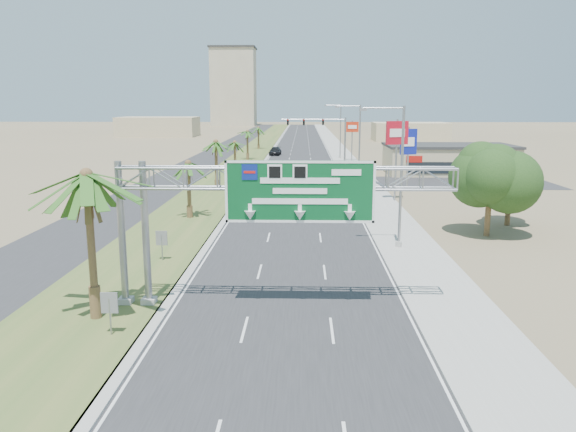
# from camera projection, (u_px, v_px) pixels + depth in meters

# --- Properties ---
(ground) EXTENTS (600.00, 600.00, 0.00)m
(ground) POSITION_uv_depth(u_px,v_px,m) (282.00, 413.00, 18.73)
(ground) COLOR #8C7A59
(ground) RESTS_ON ground
(road) EXTENTS (12.00, 300.00, 0.02)m
(road) POSITION_uv_depth(u_px,v_px,m) (301.00, 149.00, 126.54)
(road) COLOR #28282B
(road) RESTS_ON ground
(sidewalk_right) EXTENTS (4.00, 300.00, 0.10)m
(sidewalk_right) POSITION_uv_depth(u_px,v_px,m) (338.00, 149.00, 126.30)
(sidewalk_right) COLOR #9E9B93
(sidewalk_right) RESTS_ON ground
(median_grass) EXTENTS (7.00, 300.00, 0.12)m
(median_grass) POSITION_uv_depth(u_px,v_px,m) (256.00, 149.00, 126.80)
(median_grass) COLOR #435C28
(median_grass) RESTS_ON ground
(opposing_road) EXTENTS (8.00, 300.00, 0.02)m
(opposing_road) POSITION_uv_depth(u_px,v_px,m) (226.00, 149.00, 126.99)
(opposing_road) COLOR #28282B
(opposing_road) RESTS_ON ground
(sign_gantry) EXTENTS (16.75, 1.24, 7.50)m
(sign_gantry) POSITION_uv_depth(u_px,v_px,m) (268.00, 189.00, 27.30)
(sign_gantry) COLOR gray
(sign_gantry) RESTS_ON ground
(palm_near) EXTENTS (5.70, 5.70, 8.35)m
(palm_near) POSITION_uv_depth(u_px,v_px,m) (86.00, 176.00, 25.46)
(palm_near) COLOR brown
(palm_near) RESTS_ON ground
(palm_row_b) EXTENTS (3.99, 3.99, 5.95)m
(palm_row_b) POSITION_uv_depth(u_px,v_px,m) (188.00, 164.00, 49.39)
(palm_row_b) COLOR brown
(palm_row_b) RESTS_ON ground
(palm_row_c) EXTENTS (3.99, 3.99, 6.75)m
(palm_row_c) POSITION_uv_depth(u_px,v_px,m) (216.00, 143.00, 64.92)
(palm_row_c) COLOR brown
(palm_row_c) RESTS_ON ground
(palm_row_d) EXTENTS (3.99, 3.99, 5.45)m
(palm_row_d) POSITION_uv_depth(u_px,v_px,m) (235.00, 143.00, 82.80)
(palm_row_d) COLOR brown
(palm_row_d) RESTS_ON ground
(palm_row_e) EXTENTS (3.99, 3.99, 6.15)m
(palm_row_e) POSITION_uv_depth(u_px,v_px,m) (247.00, 132.00, 101.29)
(palm_row_e) COLOR brown
(palm_row_e) RESTS_ON ground
(palm_row_f) EXTENTS (3.99, 3.99, 5.75)m
(palm_row_f) POSITION_uv_depth(u_px,v_px,m) (258.00, 128.00, 125.87)
(palm_row_f) COLOR brown
(palm_row_f) RESTS_ON ground
(streetlight_near) EXTENTS (3.27, 0.44, 10.00)m
(streetlight_near) POSITION_uv_depth(u_px,v_px,m) (398.00, 183.00, 39.17)
(streetlight_near) COLOR gray
(streetlight_near) RESTS_ON ground
(streetlight_mid) EXTENTS (3.27, 0.44, 10.00)m
(streetlight_mid) POSITION_uv_depth(u_px,v_px,m) (358.00, 149.00, 68.57)
(streetlight_mid) COLOR gray
(streetlight_mid) RESTS_ON ground
(streetlight_far) EXTENTS (3.27, 0.44, 10.00)m
(streetlight_far) POSITION_uv_depth(u_px,v_px,m) (339.00, 133.00, 103.86)
(streetlight_far) COLOR gray
(streetlight_far) RESTS_ON ground
(signal_mast) EXTENTS (10.28, 0.71, 8.00)m
(signal_mast) POSITION_uv_depth(u_px,v_px,m) (332.00, 138.00, 88.18)
(signal_mast) COLOR gray
(signal_mast) RESTS_ON ground
(store_building) EXTENTS (18.00, 10.00, 4.00)m
(store_building) POSITION_uv_depth(u_px,v_px,m) (448.00, 160.00, 82.43)
(store_building) COLOR tan
(store_building) RESTS_ON ground
(oak_near) EXTENTS (4.50, 4.50, 6.80)m
(oak_near) POSITION_uv_depth(u_px,v_px,m) (490.00, 178.00, 42.92)
(oak_near) COLOR brown
(oak_near) RESTS_ON ground
(oak_far) EXTENTS (3.50, 3.50, 5.60)m
(oak_far) POSITION_uv_depth(u_px,v_px,m) (510.00, 181.00, 46.90)
(oak_far) COLOR brown
(oak_far) RESTS_ON ground
(median_signback_a) EXTENTS (0.75, 0.08, 2.08)m
(median_signback_a) POSITION_uv_depth(u_px,v_px,m) (109.00, 306.00, 24.54)
(median_signback_a) COLOR gray
(median_signback_a) RESTS_ON ground
(median_signback_b) EXTENTS (0.75, 0.08, 2.08)m
(median_signback_b) POSITION_uv_depth(u_px,v_px,m) (162.00, 240.00, 36.32)
(median_signback_b) COLOR gray
(median_signback_b) RESTS_ON ground
(tower_distant) EXTENTS (20.00, 16.00, 35.00)m
(tower_distant) POSITION_uv_depth(u_px,v_px,m) (234.00, 87.00, 261.15)
(tower_distant) COLOR tan
(tower_distant) RESTS_ON ground
(building_distant_left) EXTENTS (24.00, 14.00, 6.00)m
(building_distant_left) POSITION_uv_depth(u_px,v_px,m) (158.00, 127.00, 176.16)
(building_distant_left) COLOR tan
(building_distant_left) RESTS_ON ground
(building_distant_right) EXTENTS (20.00, 12.00, 5.00)m
(building_distant_right) POSITION_uv_depth(u_px,v_px,m) (410.00, 132.00, 154.64)
(building_distant_right) COLOR tan
(building_distant_right) RESTS_ON ground
(car_left_lane) EXTENTS (2.35, 4.70, 1.54)m
(car_left_lane) POSITION_uv_depth(u_px,v_px,m) (251.00, 197.00, 57.26)
(car_left_lane) COLOR black
(car_left_lane) RESTS_ON ground
(car_mid_lane) EXTENTS (1.78, 4.34, 1.40)m
(car_mid_lane) POSITION_uv_depth(u_px,v_px,m) (303.00, 177.00, 73.06)
(car_mid_lane) COLOR maroon
(car_mid_lane) RESTS_ON ground
(car_right_lane) EXTENTS (2.66, 5.33, 1.45)m
(car_right_lane) POSITION_uv_depth(u_px,v_px,m) (314.00, 177.00, 73.65)
(car_right_lane) COLOR gray
(car_right_lane) RESTS_ON ground
(car_far) EXTENTS (2.51, 5.36, 1.51)m
(car_far) POSITION_uv_depth(u_px,v_px,m) (275.00, 151.00, 111.99)
(car_far) COLOR black
(car_far) RESTS_ON ground
(pole_sign_red_near) EXTENTS (2.39, 0.94, 8.58)m
(pole_sign_red_near) POSITION_uv_depth(u_px,v_px,m) (397.00, 137.00, 58.05)
(pole_sign_red_near) COLOR gray
(pole_sign_red_near) RESTS_ON ground
(pole_sign_blue) EXTENTS (2.01, 0.81, 7.45)m
(pole_sign_blue) POSITION_uv_depth(u_px,v_px,m) (408.00, 144.00, 65.83)
(pole_sign_blue) COLOR gray
(pole_sign_blue) RESTS_ON ground
(pole_sign_red_far) EXTENTS (2.21, 0.43, 7.17)m
(pole_sign_red_far) POSITION_uv_depth(u_px,v_px,m) (352.00, 130.00, 99.58)
(pole_sign_red_far) COLOR gray
(pole_sign_red_far) RESTS_ON ground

